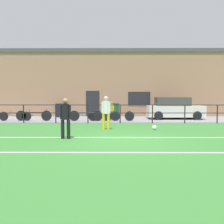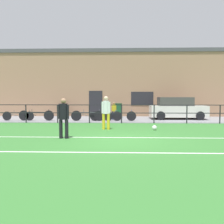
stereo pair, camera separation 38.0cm
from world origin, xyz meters
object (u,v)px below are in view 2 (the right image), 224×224
Objects in this scene: player_goalkeeper at (64,116)px; bicycle_parked_3 at (106,116)px; player_striker at (106,111)px; trash_bin_0 at (63,110)px; parked_car_red at (177,109)px; bicycle_parked_0 at (18,116)px; soccer_ball_match at (154,128)px; spectator_child at (114,110)px; bicycle_parked_4 at (120,116)px; trash_bin_1 at (118,110)px; bicycle_parked_1 at (36,115)px; bicycle_parked_2 at (88,116)px.

player_goalkeeper is 7.02m from bicycle_parked_3.
trash_bin_0 is at bearing 130.67° from player_striker.
parked_car_red is at bearing -8.94° from trash_bin_0.
bicycle_parked_0 is (-6.22, 4.14, -0.61)m from player_striker.
spectator_child is at bearing 113.19° from soccer_ball_match.
trash_bin_1 is (-0.11, 2.75, 0.22)m from bicycle_parked_4.
bicycle_parked_4 is (-4.14, -1.64, -0.41)m from parked_car_red.
bicycle_parked_4 is at bearing 0.00° from bicycle_parked_0.
bicycle_parked_3 is at bearing -39.96° from trash_bin_0.
soccer_ball_match is 0.22× the size of trash_bin_0.
bicycle_parked_4 is at bearing -158.41° from parked_car_red.
player_goalkeeper is at bearing -55.57° from bicycle_parked_0.
bicycle_parked_1 is 4.71m from bicycle_parked_3.
parked_car_red is 4.47m from bicycle_parked_4.
parked_car_red is 8.75m from trash_bin_0.
trash_bin_0 is at bearing 171.06° from parked_car_red.
bicycle_parked_0 is (-4.72, 6.88, -0.57)m from player_goalkeeper.
player_goalkeeper reaches higher than bicycle_parked_1.
bicycle_parked_4 is 5.41m from trash_bin_0.
player_striker is 0.75× the size of bicycle_parked_2.
spectator_child reaches higher than bicycle_parked_2.
soccer_ball_match is 0.19× the size of spectator_child.
parked_car_red is 1.83× the size of bicycle_parked_0.
trash_bin_1 reaches higher than bicycle_parked_4.
trash_bin_1 is (2.06, 9.63, -0.34)m from player_goalkeeper.
bicycle_parked_0 is at bearing -180.00° from bicycle_parked_1.
bicycle_parked_0 is 2.03× the size of trash_bin_0.
bicycle_parked_1 is at bearing 180.00° from bicycle_parked_3.
spectator_child is (0.26, 4.86, -0.22)m from player_striker.
bicycle_parked_1 is at bearing -58.48° from player_goalkeeper.
soccer_ball_match is at bearing -111.94° from parked_car_red.
bicycle_parked_3 is at bearing -0.00° from bicycle_parked_1.
spectator_child is at bearing 119.30° from bicycle_parked_4.
player_striker is 7.06× the size of soccer_ball_match.
bicycle_parked_4 is 2.01× the size of trash_bin_1.
bicycle_parked_1 is at bearing 0.00° from bicycle_parked_0.
player_striker is 8.12m from trash_bin_0.
trash_bin_0 is (-4.50, 3.00, 0.20)m from bicycle_parked_4.
player_goalkeeper is 0.67× the size of bicycle_parked_1.
bicycle_parked_4 is (5.64, -0.00, -0.02)m from bicycle_parked_1.
bicycle_parked_1 is 3.21m from trash_bin_0.
trash_bin_0 is (-8.64, 1.36, -0.21)m from parked_car_red.
player_goalkeeper is 3.13m from player_striker.
bicycle_parked_4 is (-1.75, 4.30, 0.24)m from soccer_ball_match.
parked_car_red is 3.72× the size of trash_bin_0.
spectator_child is at bearing 7.79° from bicycle_parked_1.
bicycle_parked_4 is at bearing 112.12° from soccer_ball_match.
player_striker is 1.33× the size of spectator_child.
bicycle_parked_1 is 2.25× the size of trash_bin_0.
bicycle_parked_1 reaches higher than bicycle_parked_0.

